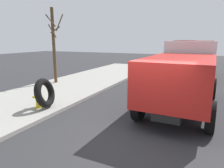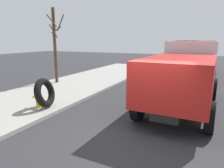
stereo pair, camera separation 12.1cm
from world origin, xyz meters
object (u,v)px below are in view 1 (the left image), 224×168
object	(u,v)px
loose_tire	(45,93)
dump_truck_green	(185,49)
dump_truck_yellow	(181,52)
dump_truck_red	(184,73)
dump_truck_orange	(196,58)
bare_tree	(54,44)
fire_hydrant	(38,97)

from	to	relation	value
loose_tire	dump_truck_green	size ratio (longest dim) A/B	0.18
dump_truck_yellow	dump_truck_green	distance (m)	8.66
dump_truck_red	dump_truck_yellow	bearing A→B (deg)	6.71
dump_truck_orange	bare_tree	world-z (taller)	bare_tree
dump_truck_orange	dump_truck_yellow	size ratio (longest dim) A/B	1.00
fire_hydrant	bare_tree	distance (m)	5.98
dump_truck_orange	bare_tree	xyz separation A→B (m)	(-7.19, 8.67, 1.16)
dump_truck_orange	bare_tree	bearing A→B (deg)	129.67
dump_truck_green	bare_tree	world-z (taller)	bare_tree
loose_tire	dump_truck_orange	xyz separation A→B (m)	(11.79, -5.45, 0.80)
loose_tire	dump_truck_orange	world-z (taller)	dump_truck_orange
loose_tire	bare_tree	xyz separation A→B (m)	(4.60, 3.22, 1.96)
loose_tire	dump_truck_red	world-z (taller)	dump_truck_red
dump_truck_red	dump_truck_orange	size ratio (longest dim) A/B	1.01
dump_truck_orange	dump_truck_green	bearing A→B (deg)	8.15
dump_truck_green	loose_tire	bearing A→B (deg)	174.17
fire_hydrant	dump_truck_orange	size ratio (longest dim) A/B	0.13
loose_tire	dump_truck_red	distance (m)	6.26
loose_tire	dump_truck_red	xyz separation A→B (m)	(3.13, -5.36, 0.80)
fire_hydrant	dump_truck_yellow	xyz separation A→B (m)	(20.58, -3.59, 0.97)
dump_truck_orange	bare_tree	distance (m)	11.32
dump_truck_red	bare_tree	xyz separation A→B (m)	(1.46, 8.58, 1.16)
dump_truck_red	dump_truck_yellow	world-z (taller)	same
loose_tire	dump_truck_green	xyz separation A→B (m)	(29.09, -2.97, 0.80)
dump_truck_yellow	bare_tree	bearing A→B (deg)	157.56
fire_hydrant	loose_tire	bearing A→B (deg)	-62.10
fire_hydrant	dump_truck_green	world-z (taller)	dump_truck_green
fire_hydrant	bare_tree	bearing A→B (deg)	31.98
dump_truck_red	dump_truck_orange	distance (m)	8.65
dump_truck_red	dump_truck_green	world-z (taller)	same
loose_tire	dump_truck_yellow	world-z (taller)	dump_truck_yellow
loose_tire	bare_tree	world-z (taller)	bare_tree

